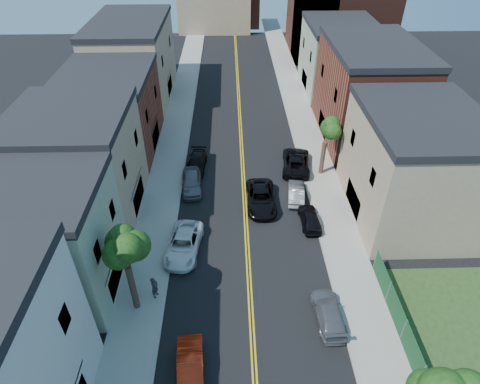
{
  "coord_description": "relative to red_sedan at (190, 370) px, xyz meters",
  "views": [
    {
      "loc": [
        -1.22,
        -3.74,
        23.43
      ],
      "look_at": [
        -0.46,
        24.49,
        2.0
      ],
      "focal_mm": 30.23,
      "sensor_mm": 36.0,
      "label": 1
    }
  ],
  "objects": [
    {
      "name": "white_pickup",
      "position": [
        -1.28,
        10.46,
        0.03
      ],
      "size": [
        3.13,
        5.68,
        1.51
      ],
      "primitive_type": "imported",
      "rotation": [
        0.0,
        0.0,
        -0.12
      ],
      "color": "white",
      "rests_on": "ground"
    },
    {
      "name": "bldg_left_tan_far",
      "position": [
        -10.2,
        41.08,
        4.03
      ],
      "size": [
        9.0,
        16.0,
        9.5
      ],
      "primitive_type": "cube",
      "color": "#998466",
      "rests_on": "ground"
    },
    {
      "name": "black_car_left",
      "position": [
        -1.0,
        22.38,
        -0.05
      ],
      "size": [
        2.27,
        4.81,
        1.36
      ],
      "primitive_type": "imported",
      "rotation": [
        0.0,
        0.0,
        -0.08
      ],
      "color": "black",
      "rests_on": "ground"
    },
    {
      "name": "sidewalk_right",
      "position": [
        11.7,
        31.08,
        -0.65
      ],
      "size": [
        3.2,
        100.0,
        0.15
      ],
      "primitive_type": "cube",
      "color": "gray",
      "rests_on": "ground"
    },
    {
      "name": "grey_car_right",
      "position": [
        8.95,
        3.82,
        -0.07
      ],
      "size": [
        1.97,
        4.54,
        1.3
      ],
      "primitive_type": "imported",
      "rotation": [
        0.0,
        0.0,
        3.18
      ],
      "color": "#595A60",
      "rests_on": "ground"
    },
    {
      "name": "bldg_left_palegrn",
      "position": [
        -10.2,
        7.08,
        3.53
      ],
      "size": [
        9.0,
        8.0,
        8.5
      ],
      "primitive_type": "cube",
      "color": "gray",
      "rests_on": "ground"
    },
    {
      "name": "black_car_right",
      "position": [
        9.3,
        13.46,
        -0.06
      ],
      "size": [
        1.7,
        3.97,
        1.33
      ],
      "primitive_type": "imported",
      "rotation": [
        0.0,
        0.0,
        3.17
      ],
      "color": "black",
      "rests_on": "ground"
    },
    {
      "name": "tree_right_far",
      "position": [
        11.72,
        21.09,
        5.03
      ],
      "size": [
        4.4,
        4.4,
        8.03
      ],
      "color": "#36261B",
      "rests_on": "sidewalk_right"
    },
    {
      "name": "dark_car_right_far",
      "position": [
        9.3,
        22.25,
        0.08
      ],
      "size": [
        3.4,
        6.11,
        1.62
      ],
      "primitive_type": "imported",
      "rotation": [
        0.0,
        0.0,
        3.01
      ],
      "color": "black",
      "rests_on": "ground"
    },
    {
      "name": "church",
      "position": [
        20.13,
        58.15,
        6.52
      ],
      "size": [
        16.2,
        14.2,
        22.6
      ],
      "color": "#4C2319",
      "rests_on": "ground"
    },
    {
      "name": "fence_right",
      "position": [
        13.3,
        0.58,
        0.38
      ],
      "size": [
        0.04,
        15.0,
        1.9
      ],
      "primitive_type": "cube",
      "color": "#143F1E",
      "rests_on": "sidewalk_right"
    },
    {
      "name": "bldg_left_tan_near",
      "position": [
        -10.2,
        16.08,
        3.78
      ],
      "size": [
        9.0,
        10.0,
        9.0
      ],
      "primitive_type": "cube",
      "color": "#998466",
      "rests_on": "ground"
    },
    {
      "name": "silver_car_right",
      "position": [
        8.61,
        17.09,
        -0.05
      ],
      "size": [
        1.91,
        4.21,
        1.34
      ],
      "primitive_type": "imported",
      "rotation": [
        0.0,
        0.0,
        3.02
      ],
      "color": "#999DA1",
      "rests_on": "ground"
    },
    {
      "name": "pedestrian_left",
      "position": [
        -2.9,
        5.93,
        0.33
      ],
      "size": [
        0.63,
        0.77,
        1.81
      ],
      "primitive_type": "imported",
      "rotation": [
        0.0,
        0.0,
        1.23
      ],
      "color": "#26262D",
      "rests_on": "sidewalk_left"
    },
    {
      "name": "red_sedan",
      "position": [
        0.0,
        0.0,
        0.0
      ],
      "size": [
        1.88,
        4.5,
        1.45
      ],
      "primitive_type": "imported",
      "rotation": [
        0.0,
        0.0,
        0.08
      ],
      "color": "red",
      "rests_on": "ground"
    },
    {
      "name": "bldg_right_brick",
      "position": [
        17.8,
        29.08,
        4.28
      ],
      "size": [
        9.0,
        14.0,
        10.0
      ],
      "primitive_type": "cube",
      "color": "brown",
      "rests_on": "ground"
    },
    {
      "name": "curb_left",
      "position": [
        -2.35,
        31.08,
        -0.65
      ],
      "size": [
        0.3,
        100.0,
        0.15
      ],
      "primitive_type": "cube",
      "color": "gray",
      "rests_on": "ground"
    },
    {
      "name": "sidewalk_left",
      "position": [
        -4.1,
        31.08,
        -0.65
      ],
      "size": [
        3.2,
        100.0,
        0.15
      ],
      "primitive_type": "cube",
      "color": "gray",
      "rests_on": "ground"
    },
    {
      "name": "tree_left_mid",
      "position": [
        -4.08,
        5.09,
        5.86
      ],
      "size": [
        5.2,
        5.2,
        9.29
      ],
      "color": "#36261B",
      "rests_on": "sidewalk_left"
    },
    {
      "name": "curb_right",
      "position": [
        9.95,
        31.08,
        -0.65
      ],
      "size": [
        0.3,
        100.0,
        0.15
      ],
      "primitive_type": "cube",
      "color": "gray",
      "rests_on": "ground"
    },
    {
      "name": "grey_car_left",
      "position": [
        -1.23,
        18.86,
        0.07
      ],
      "size": [
        2.25,
        4.78,
        1.58
      ],
      "primitive_type": "imported",
      "rotation": [
        0.0,
        0.0,
        0.08
      ],
      "color": "slate",
      "rests_on": "ground"
    },
    {
      "name": "bldg_right_tan",
      "position": [
        17.8,
        15.08,
        3.78
      ],
      "size": [
        9.0,
        12.0,
        9.0
      ],
      "primitive_type": "cube",
      "color": "#998466",
      "rests_on": "ground"
    },
    {
      "name": "bldg_left_brick",
      "position": [
        -10.2,
        27.08,
        3.28
      ],
      "size": [
        9.0,
        12.0,
        8.0
      ],
      "primitive_type": "cube",
      "color": "brown",
      "rests_on": "ground"
    },
    {
      "name": "black_suv_lane",
      "position": [
        5.27,
        16.22,
        0.06
      ],
      "size": [
        2.61,
        5.62,
        1.56
      ],
      "primitive_type": "imported",
      "rotation": [
        0.0,
        0.0,
        0.0
      ],
      "color": "black",
      "rests_on": "ground"
    },
    {
      "name": "bldg_right_palegrn",
      "position": [
        17.8,
        43.08,
        3.53
      ],
      "size": [
        9.0,
        12.0,
        8.5
      ],
      "primitive_type": "cube",
      "color": "gray",
      "rests_on": "ground"
    }
  ]
}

